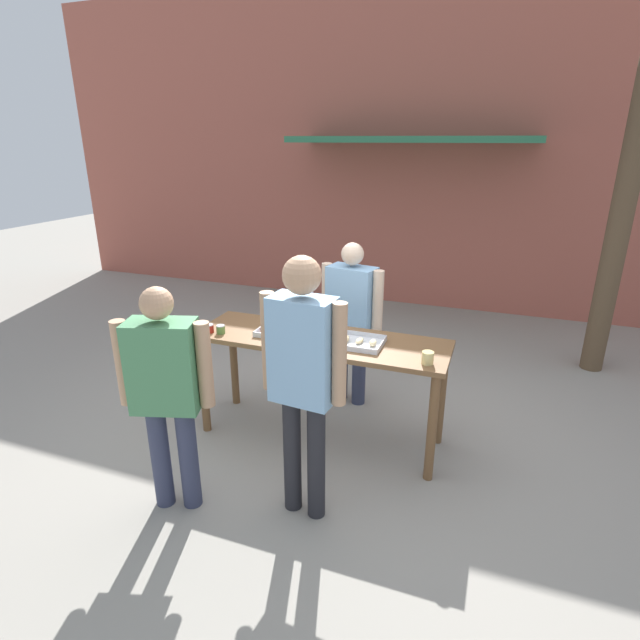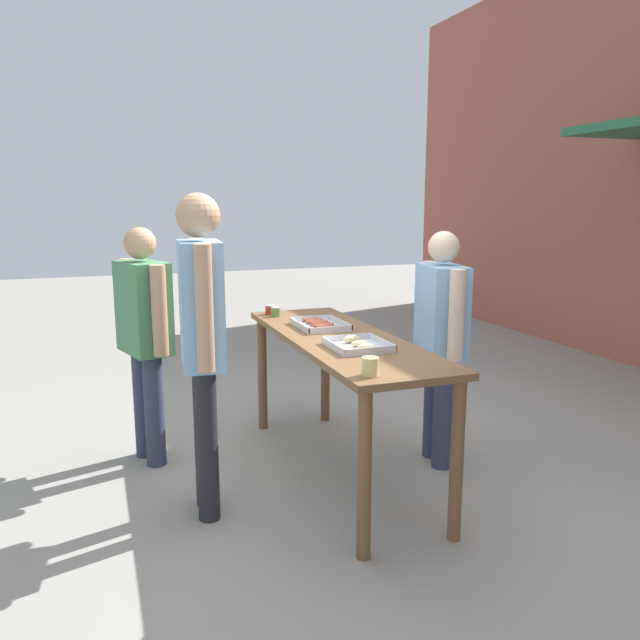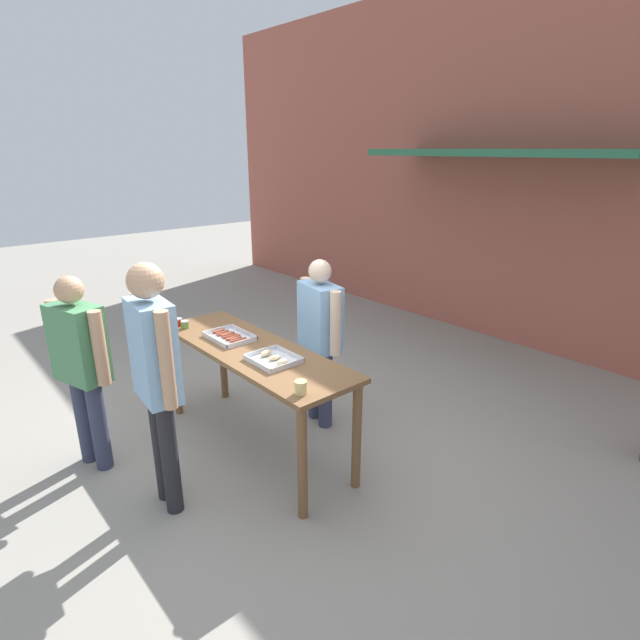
# 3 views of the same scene
# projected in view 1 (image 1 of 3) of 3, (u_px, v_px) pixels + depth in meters

# --- Properties ---
(ground_plane) EXTENTS (24.00, 24.00, 0.00)m
(ground_plane) POSITION_uv_depth(u_px,v_px,m) (320.00, 435.00, 4.30)
(ground_plane) COLOR gray
(building_facade_back) EXTENTS (12.00, 1.11, 4.50)m
(building_facade_back) POSITION_uv_depth(u_px,v_px,m) (418.00, 150.00, 7.03)
(building_facade_back) COLOR #A85647
(building_facade_back) RESTS_ON ground
(serving_table) EXTENTS (2.05, 0.65, 0.91)m
(serving_table) POSITION_uv_depth(u_px,v_px,m) (320.00, 353.00, 4.03)
(serving_table) COLOR brown
(serving_table) RESTS_ON ground
(food_tray_sausages) EXTENTS (0.41, 0.30, 0.04)m
(food_tray_sausages) POSITION_uv_depth(u_px,v_px,m) (284.00, 332.00, 4.06)
(food_tray_sausages) COLOR silver
(food_tray_sausages) RESTS_ON serving_table
(food_tray_buns) EXTENTS (0.36, 0.32, 0.05)m
(food_tray_buns) POSITION_uv_depth(u_px,v_px,m) (359.00, 342.00, 3.85)
(food_tray_buns) COLOR silver
(food_tray_buns) RESTS_ON serving_table
(condiment_jar_mustard) EXTENTS (0.07, 0.07, 0.07)m
(condiment_jar_mustard) POSITION_uv_depth(u_px,v_px,m) (209.00, 328.00, 4.08)
(condiment_jar_mustard) COLOR #B22319
(condiment_jar_mustard) RESTS_ON serving_table
(condiment_jar_ketchup) EXTENTS (0.07, 0.07, 0.07)m
(condiment_jar_ketchup) POSITION_uv_depth(u_px,v_px,m) (221.00, 329.00, 4.06)
(condiment_jar_ketchup) COLOR #567A38
(condiment_jar_ketchup) RESTS_ON serving_table
(beer_cup) EXTENTS (0.09, 0.09, 0.09)m
(beer_cup) POSITION_uv_depth(u_px,v_px,m) (428.00, 358.00, 3.51)
(beer_cup) COLOR #DBC67A
(beer_cup) RESTS_ON serving_table
(person_server_behind_table) EXTENTS (0.61, 0.31, 1.55)m
(person_server_behind_table) POSITION_uv_depth(u_px,v_px,m) (351.00, 312.00, 4.57)
(person_server_behind_table) COLOR #333851
(person_server_behind_table) RESTS_ON ground
(person_customer_holding_hotdog) EXTENTS (0.60, 0.35, 1.58)m
(person_customer_holding_hotdog) POSITION_uv_depth(u_px,v_px,m) (166.00, 384.00, 3.18)
(person_customer_holding_hotdog) COLOR #333851
(person_customer_holding_hotdog) RESTS_ON ground
(person_customer_with_cup) EXTENTS (0.57, 0.25, 1.78)m
(person_customer_with_cup) POSITION_uv_depth(u_px,v_px,m) (303.00, 368.00, 3.07)
(person_customer_with_cup) COLOR #232328
(person_customer_with_cup) RESTS_ON ground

